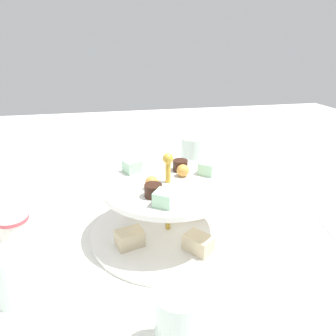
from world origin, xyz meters
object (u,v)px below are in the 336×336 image
at_px(tiered_serving_stand, 168,211).
at_px(water_glass_short_left, 13,275).
at_px(butter_knife_right, 75,185).
at_px(water_glass_tall_right, 193,158).
at_px(water_glass_mid_back, 179,322).
at_px(teacup_with_saucer, 14,229).

bearing_deg(tiered_serving_stand, water_glass_short_left, 114.12).
distance_m(water_glass_short_left, butter_knife_right, 0.38).
relative_size(tiered_serving_stand, water_glass_short_left, 3.91).
distance_m(water_glass_tall_right, water_glass_mid_back, 0.52).
height_order(teacup_with_saucer, butter_knife_right, teacup_with_saucer).
bearing_deg(teacup_with_saucer, water_glass_tall_right, -62.39).
bearing_deg(teacup_with_saucer, butter_knife_right, -22.07).
bearing_deg(water_glass_short_left, water_glass_tall_right, -45.87).
distance_m(tiered_serving_stand, water_glass_mid_back, 0.25).
bearing_deg(butter_knife_right, water_glass_mid_back, 80.23).
height_order(water_glass_tall_right, butter_knife_right, water_glass_tall_right).
bearing_deg(water_glass_short_left, tiered_serving_stand, -65.88).
bearing_deg(water_glass_short_left, butter_knife_right, -8.45).
bearing_deg(butter_knife_right, tiered_serving_stand, 99.98).
xyz_separation_m(tiered_serving_stand, water_glass_tall_right, (0.25, -0.12, 0.01)).
height_order(teacup_with_saucer, water_glass_mid_back, water_glass_mid_back).
bearing_deg(water_glass_mid_back, water_glass_short_left, 58.22).
bearing_deg(tiered_serving_stand, water_glass_tall_right, -25.80).
distance_m(tiered_serving_stand, butter_knife_right, 0.33).
bearing_deg(water_glass_tall_right, water_glass_mid_back, 162.32).
distance_m(tiered_serving_stand, teacup_with_saucer, 0.29).
bearing_deg(water_glass_mid_back, teacup_with_saucer, 41.73).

